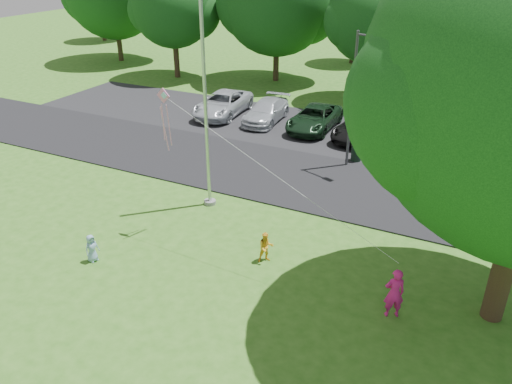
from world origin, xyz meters
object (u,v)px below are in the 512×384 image
at_px(woman, 394,293).
at_px(child_blue, 92,248).
at_px(street_lamp, 358,89).
at_px(child_yellow, 266,247).
at_px(flagpole, 206,108).
at_px(trash_can, 356,153).
at_px(kite, 172,114).

bearing_deg(woman, child_blue, -17.55).
bearing_deg(child_blue, street_lamp, -12.41).
height_order(street_lamp, child_blue, street_lamp).
xyz_separation_m(woman, child_yellow, (-4.53, 0.90, -0.26)).
bearing_deg(flagpole, trash_can, 59.30).
distance_m(trash_can, woman, 11.58).
height_order(flagpole, kite, flagpole).
bearing_deg(child_blue, kite, -14.22).
bearing_deg(child_blue, trash_can, -11.07).
xyz_separation_m(flagpole, kite, (0.14, -2.35, 0.49)).
bearing_deg(street_lamp, woman, -47.08).
distance_m(street_lamp, woman, 11.27).
relative_size(woman, child_blue, 1.61).
distance_m(flagpole, child_yellow, 5.99).
distance_m(street_lamp, child_yellow, 9.68).
bearing_deg(flagpole, street_lamp, 56.42).
height_order(flagpole, street_lamp, flagpole).
bearing_deg(flagpole, kite, -86.71).
distance_m(trash_can, kite, 11.15).
height_order(street_lamp, woman, street_lamp).
bearing_deg(kite, woman, -6.43).
xyz_separation_m(trash_can, woman, (4.21, -10.78, 0.38)).
relative_size(flagpole, kite, 1.12).
bearing_deg(child_yellow, kite, 133.62).
relative_size(trash_can, kite, 0.10).
bearing_deg(trash_can, kite, -113.36).
relative_size(woman, kite, 0.18).
distance_m(child_blue, kite, 5.38).
bearing_deg(child_yellow, flagpole, 104.52).
bearing_deg(street_lamp, child_blue, -95.82).
height_order(child_yellow, kite, kite).
xyz_separation_m(child_yellow, child_blue, (-5.36, -2.64, -0.05)).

